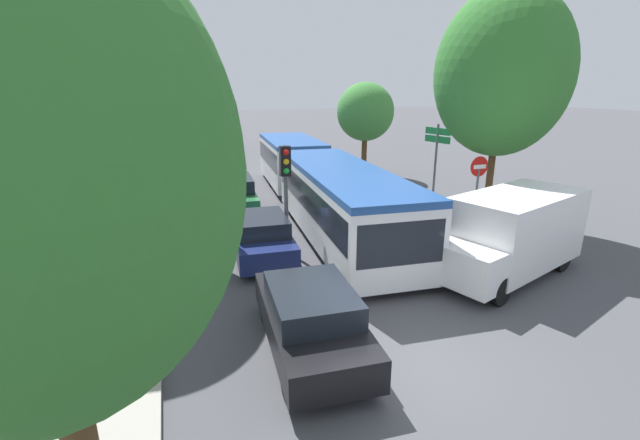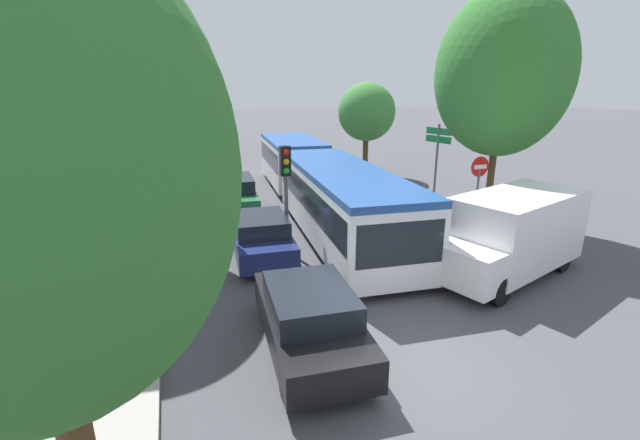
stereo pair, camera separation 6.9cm
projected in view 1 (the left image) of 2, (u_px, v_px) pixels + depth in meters
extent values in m
plane|color=#47474C|center=(407.00, 362.00, 8.25)|extent=(200.00, 200.00, 0.00)
cube|color=#9E998E|center=(127.00, 196.00, 20.58)|extent=(3.20, 41.71, 0.14)
cube|color=silver|center=(342.00, 204.00, 14.50)|extent=(3.32, 9.63, 2.04)
cube|color=black|center=(342.00, 193.00, 14.40)|extent=(3.31, 9.25, 0.89)
cube|color=#234C93|center=(342.00, 171.00, 14.17)|extent=(3.32, 9.63, 0.20)
cube|color=silver|center=(292.00, 162.00, 22.78)|extent=(3.07, 6.65, 2.04)
cube|color=black|center=(291.00, 155.00, 22.67)|extent=(3.07, 6.40, 0.89)
cube|color=#234C93|center=(291.00, 140.00, 22.45)|extent=(3.07, 6.65, 0.20)
cylinder|color=black|center=(307.00, 175.00, 19.33)|extent=(1.95, 1.15, 1.88)
cube|color=black|center=(401.00, 244.00, 10.10)|extent=(2.23, 0.29, 1.09)
cylinder|color=black|center=(408.00, 255.00, 12.20)|extent=(0.38, 1.02, 0.99)
cylinder|color=black|center=(337.00, 262.00, 11.69)|extent=(0.38, 1.02, 0.99)
cylinder|color=black|center=(344.00, 202.00, 17.79)|extent=(0.38, 1.02, 0.99)
cylinder|color=black|center=(294.00, 206.00, 17.28)|extent=(0.38, 1.02, 0.99)
cylinder|color=black|center=(311.00, 175.00, 23.27)|extent=(0.38, 1.02, 0.99)
cylinder|color=black|center=(272.00, 177.00, 22.76)|extent=(0.38, 1.02, 0.99)
cube|color=silver|center=(195.00, 136.00, 35.89)|extent=(2.46, 10.97, 1.91)
cube|color=black|center=(195.00, 131.00, 35.79)|extent=(2.48, 10.42, 0.80)
cube|color=#234C93|center=(194.00, 123.00, 35.58)|extent=(2.46, 10.97, 0.19)
cylinder|color=black|center=(182.00, 140.00, 39.05)|extent=(0.29, 0.95, 0.95)
cylinder|color=black|center=(205.00, 139.00, 39.70)|extent=(0.29, 0.95, 0.95)
cylinder|color=black|center=(185.00, 150.00, 32.83)|extent=(0.29, 0.95, 0.95)
cylinder|color=black|center=(212.00, 149.00, 33.47)|extent=(0.29, 0.95, 0.95)
cube|color=black|center=(310.00, 323.00, 8.53)|extent=(1.95, 4.08, 0.64)
cube|color=black|center=(311.00, 300.00, 8.27)|extent=(1.69, 2.18, 0.49)
cylinder|color=black|center=(266.00, 309.00, 9.60)|extent=(0.25, 0.62, 0.61)
cylinder|color=black|center=(326.00, 301.00, 9.96)|extent=(0.25, 0.62, 0.61)
cylinder|color=black|center=(289.00, 381.00, 7.26)|extent=(0.25, 0.62, 0.61)
cylinder|color=black|center=(366.00, 367.00, 7.62)|extent=(0.25, 0.62, 0.61)
cube|color=navy|center=(261.00, 240.00, 13.23)|extent=(1.92, 4.01, 0.63)
cube|color=black|center=(261.00, 224.00, 12.98)|extent=(1.66, 2.15, 0.48)
cylinder|color=black|center=(235.00, 237.00, 14.28)|extent=(0.24, 0.61, 0.60)
cylinder|color=black|center=(276.00, 233.00, 14.63)|extent=(0.24, 0.61, 0.60)
cylinder|color=black|center=(243.00, 265.00, 11.98)|extent=(0.24, 0.61, 0.60)
cylinder|color=black|center=(291.00, 260.00, 12.33)|extent=(0.24, 0.61, 0.60)
cube|color=#236638|center=(231.00, 198.00, 18.00)|extent=(2.17, 4.53, 0.71)
cube|color=black|center=(231.00, 184.00, 17.71)|extent=(1.87, 2.42, 0.55)
cylinder|color=black|center=(212.00, 198.00, 19.18)|extent=(0.28, 0.69, 0.67)
cylinder|color=black|center=(247.00, 196.00, 19.58)|extent=(0.28, 0.69, 0.67)
cylinder|color=black|center=(214.00, 215.00, 16.58)|extent=(0.28, 0.69, 0.67)
cylinder|color=black|center=(254.00, 212.00, 16.98)|extent=(0.28, 0.69, 0.67)
cube|color=tan|center=(219.00, 175.00, 22.86)|extent=(2.10, 4.38, 0.69)
cube|color=black|center=(218.00, 164.00, 22.59)|extent=(1.81, 2.34, 0.53)
cylinder|color=black|center=(204.00, 176.00, 24.01)|extent=(0.27, 0.66, 0.65)
cylinder|color=black|center=(232.00, 174.00, 24.39)|extent=(0.27, 0.66, 0.65)
cylinder|color=black|center=(205.00, 186.00, 21.49)|extent=(0.27, 0.66, 0.65)
cylinder|color=black|center=(236.00, 184.00, 21.88)|extent=(0.27, 0.66, 0.65)
cube|color=white|center=(517.00, 228.00, 11.93)|extent=(4.52, 3.20, 2.00)
cube|color=white|center=(462.00, 266.00, 10.60)|extent=(1.46, 2.09, 1.00)
cylinder|color=black|center=(500.00, 291.00, 10.34)|extent=(0.76, 0.46, 0.72)
cylinder|color=black|center=(442.00, 269.00, 11.61)|extent=(0.76, 0.46, 0.72)
cylinder|color=black|center=(562.00, 259.00, 12.29)|extent=(0.76, 0.46, 0.72)
cylinder|color=black|center=(507.00, 243.00, 13.55)|extent=(0.76, 0.46, 0.72)
cylinder|color=#56595E|center=(286.00, 201.00, 13.24)|extent=(0.12, 0.12, 3.40)
cube|color=black|center=(285.00, 161.00, 12.87)|extent=(0.33, 0.25, 0.90)
sphere|color=red|center=(286.00, 152.00, 12.65)|extent=(0.18, 0.18, 0.18)
sphere|color=#EAAD14|center=(286.00, 162.00, 12.74)|extent=(0.18, 0.18, 0.18)
sphere|color=green|center=(286.00, 171.00, 12.82)|extent=(0.18, 0.18, 0.18)
cylinder|color=#56595E|center=(475.00, 202.00, 15.06)|extent=(0.08, 0.08, 2.40)
cylinder|color=red|center=(479.00, 167.00, 14.68)|extent=(0.70, 0.03, 0.70)
cube|color=white|center=(480.00, 167.00, 14.67)|extent=(0.50, 0.04, 0.14)
cylinder|color=#56595E|center=(435.00, 166.00, 18.56)|extent=(0.10, 0.10, 3.60)
cube|color=#197A38|center=(438.00, 131.00, 18.11)|extent=(0.34, 1.38, 0.28)
cube|color=#197A38|center=(437.00, 139.00, 18.21)|extent=(0.34, 1.38, 0.28)
ellipsoid|color=#33752D|center=(25.00, 175.00, 3.82)|extent=(3.92, 3.92, 4.81)
ellipsoid|color=#3D7F38|center=(7.00, 255.00, 3.91)|extent=(2.35, 2.35, 2.64)
cylinder|color=#51381E|center=(117.00, 212.00, 12.69)|extent=(0.30, 0.30, 3.06)
ellipsoid|color=#1E561E|center=(97.00, 78.00, 11.57)|extent=(5.12, 5.12, 5.98)
ellipsoid|color=#33752D|center=(120.00, 111.00, 12.36)|extent=(3.07, 3.07, 3.29)
cylinder|color=#51381E|center=(489.00, 182.00, 15.87)|extent=(0.25, 0.25, 3.41)
ellipsoid|color=#33752D|center=(502.00, 73.00, 14.73)|extent=(4.61, 4.61, 5.70)
ellipsoid|color=#3D7F38|center=(493.00, 98.00, 15.44)|extent=(2.77, 2.77, 3.13)
cylinder|color=#51381E|center=(364.00, 155.00, 25.43)|extent=(0.32, 0.32, 2.49)
ellipsoid|color=#3D7F38|center=(365.00, 112.00, 24.69)|extent=(3.29, 3.29, 3.33)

